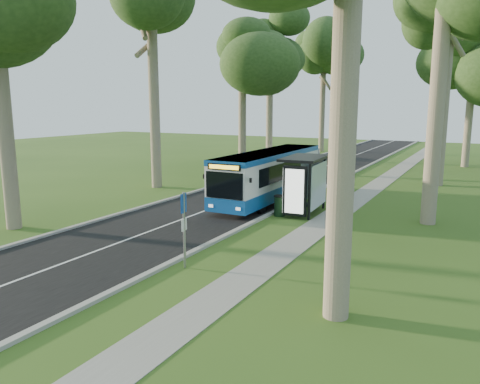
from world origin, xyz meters
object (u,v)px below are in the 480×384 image
(litter_bin, at_px, (280,206))
(car_white, at_px, (275,154))
(bus, at_px, (270,175))
(car_silver, at_px, (302,152))
(bus_stop_sign, at_px, (184,222))
(bus_shelter, at_px, (304,175))

(litter_bin, height_order, car_white, car_white)
(bus, xyz_separation_m, litter_bin, (2.14, -3.43, -0.98))
(car_silver, bearing_deg, bus, -49.82)
(bus_stop_sign, bearing_deg, bus, 92.06)
(litter_bin, xyz_separation_m, car_white, (-9.68, 21.23, 0.26))
(car_silver, bearing_deg, car_white, -79.57)
(bus_shelter, bearing_deg, car_silver, 106.98)
(bus_shelter, relative_size, car_silver, 0.89)
(car_white, bearing_deg, bus_shelter, -63.13)
(bus_stop_sign, distance_m, litter_bin, 8.90)
(bus_stop_sign, xyz_separation_m, car_white, (-9.84, 30.06, -0.88))
(bus, xyz_separation_m, bus_shelter, (3.12, -2.61, 0.60))
(bus, relative_size, bus_shelter, 3.09)
(bus_stop_sign, height_order, bus_shelter, bus_shelter)
(bus_shelter, xyz_separation_m, car_silver, (-9.48, 25.12, -1.46))
(bus, relative_size, car_silver, 2.74)
(car_white, height_order, car_silver, car_white)
(car_white, bearing_deg, litter_bin, -66.19)
(bus, height_order, car_white, bus)
(car_silver, bearing_deg, litter_bin, -47.45)
(bus, xyz_separation_m, car_silver, (-6.37, 22.52, -0.86))
(bus, relative_size, litter_bin, 10.33)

